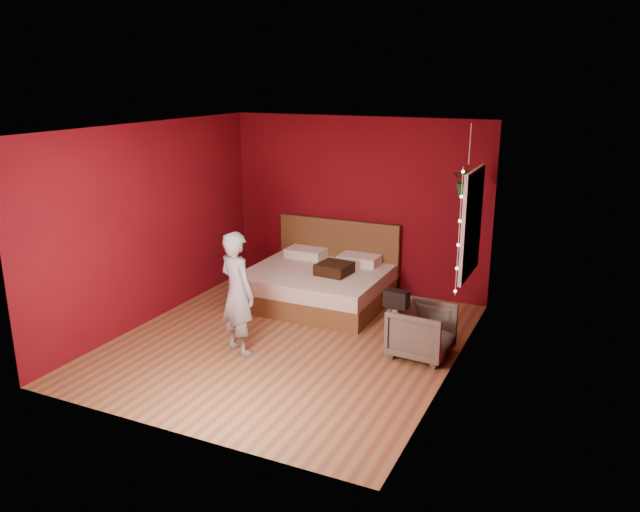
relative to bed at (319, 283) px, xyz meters
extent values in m
plane|color=olive|center=(0.26, -1.47, -0.28)|extent=(4.50, 4.50, 0.00)
cube|color=#640A11|center=(0.26, 0.79, 1.02)|extent=(4.00, 0.02, 2.60)
cube|color=#640A11|center=(0.26, -3.73, 1.02)|extent=(4.00, 0.02, 2.60)
cube|color=#640A11|center=(-1.75, -1.47, 1.02)|extent=(0.02, 4.50, 2.60)
cube|color=#640A11|center=(2.27, -1.47, 1.02)|extent=(0.02, 4.50, 2.60)
cube|color=silver|center=(0.26, -1.47, 2.33)|extent=(4.00, 4.50, 0.02)
cube|color=white|center=(2.23, -0.57, 1.22)|extent=(0.04, 0.97, 1.27)
cube|color=black|center=(2.22, -0.57, 1.22)|extent=(0.02, 0.85, 1.15)
cube|color=white|center=(2.21, -0.57, 1.22)|extent=(0.03, 0.05, 1.15)
cube|color=white|center=(2.21, -0.57, 1.22)|extent=(0.03, 0.85, 0.05)
cylinder|color=silver|center=(2.20, -1.09, 1.22)|extent=(0.01, 0.01, 1.45)
sphere|color=#FFF2CC|center=(2.20, -1.09, 0.55)|extent=(0.04, 0.04, 0.04)
sphere|color=#FFF2CC|center=(2.20, -1.09, 0.82)|extent=(0.04, 0.04, 0.04)
sphere|color=#FFF2CC|center=(2.20, -1.09, 1.09)|extent=(0.04, 0.04, 0.04)
sphere|color=#FFF2CC|center=(2.20, -1.09, 1.36)|extent=(0.04, 0.04, 0.04)
sphere|color=#FFF2CC|center=(2.20, -1.09, 1.63)|extent=(0.04, 0.04, 0.04)
sphere|color=#FFF2CC|center=(2.20, -1.09, 1.90)|extent=(0.04, 0.04, 0.04)
cube|color=brown|center=(0.00, -0.09, -0.14)|extent=(1.94, 1.65, 0.27)
cube|color=silver|center=(0.00, -0.09, 0.10)|extent=(1.90, 1.62, 0.21)
cube|color=brown|center=(0.00, 0.70, 0.26)|extent=(1.94, 0.08, 1.07)
cube|color=white|center=(-0.44, 0.46, 0.28)|extent=(0.58, 0.37, 0.14)
cube|color=white|center=(0.44, 0.46, 0.28)|extent=(0.58, 0.37, 0.14)
imported|color=slate|center=(-0.13, -1.97, 0.46)|extent=(0.63, 0.53, 1.47)
imported|color=#5C5949|center=(1.86, -1.17, 0.03)|extent=(0.72, 0.70, 0.62)
cube|color=black|center=(1.59, -1.32, 0.44)|extent=(0.29, 0.17, 0.20)
cube|color=#321D10|center=(0.29, -0.12, 0.28)|extent=(0.47, 0.47, 0.15)
cylinder|color=silver|center=(2.02, 0.05, 2.07)|extent=(0.01, 0.01, 0.50)
imported|color=#185518|center=(2.02, 0.05, 1.62)|extent=(0.39, 0.35, 0.40)
camera|label=1|loc=(3.62, -7.73, 2.89)|focal=35.00mm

